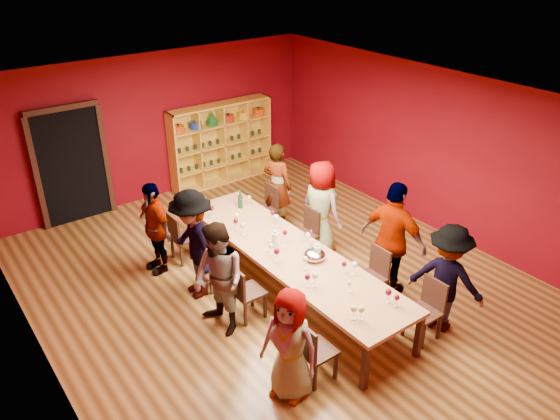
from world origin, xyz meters
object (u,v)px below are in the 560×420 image
at_px(chair_person_right_1, 374,273).
at_px(person_right_1, 393,240).
at_px(shelving_unit, 220,139).
at_px(person_right_3, 321,208).
at_px(person_left_3, 193,245).
at_px(chair_person_right_4, 267,206).
at_px(chair_person_left_0, 312,349).
at_px(chair_person_right_3, 307,231).
at_px(chair_person_left_4, 180,235).
at_px(chair_person_left_2, 244,290).
at_px(wine_bottle, 240,201).
at_px(chair_person_right_0, 428,306).
at_px(person_left_2, 219,280).
at_px(person_left_4, 155,227).
at_px(spittoon_bowl, 315,255).
at_px(person_right_0, 447,279).
at_px(chair_person_left_3, 210,261).
at_px(person_right_4, 277,186).
at_px(person_left_0, 290,344).
at_px(tasting_table, 289,254).

relative_size(chair_person_right_1, person_right_1, 0.47).
height_order(shelving_unit, person_right_3, shelving_unit).
height_order(person_right_1, person_right_3, person_right_1).
bearing_deg(person_left_3, chair_person_right_4, 123.26).
height_order(chair_person_left_0, chair_person_right_3, same).
height_order(chair_person_left_4, person_right_3, person_right_3).
bearing_deg(chair_person_left_4, chair_person_left_2, -90.00).
xyz_separation_m(chair_person_left_0, wine_bottle, (1.12, 3.33, 0.38)).
distance_m(chair_person_left_0, chair_person_right_0, 1.84).
height_order(chair_person_right_1, person_right_3, person_right_3).
bearing_deg(person_left_2, chair_person_left_4, 165.78).
distance_m(person_left_4, chair_person_right_1, 3.57).
xyz_separation_m(person_left_4, chair_person_right_4, (2.26, 0.04, -0.30)).
xyz_separation_m(chair_person_left_4, spittoon_bowl, (1.07, -2.24, 0.33)).
bearing_deg(chair_person_left_4, person_right_0, -60.32).
bearing_deg(chair_person_left_2, chair_person_right_1, -23.80).
bearing_deg(chair_person_right_4, person_left_4, -179.11).
bearing_deg(shelving_unit, chair_person_right_3, -97.63).
bearing_deg(chair_person_left_4, spittoon_bowl, -64.35).
bearing_deg(person_right_1, person_left_4, 32.15).
xyz_separation_m(shelving_unit, chair_person_left_3, (-2.31, -3.47, -0.49)).
bearing_deg(chair_person_left_2, person_left_2, -180.00).
relative_size(chair_person_left_2, chair_person_right_4, 1.00).
height_order(shelving_unit, chair_person_right_1, shelving_unit).
bearing_deg(person_right_4, chair_person_right_3, 149.79).
bearing_deg(person_left_3, chair_person_right_0, 43.84).
relative_size(person_left_0, chair_person_left_4, 1.69).
bearing_deg(chair_person_right_0, person_left_4, 120.84).
distance_m(person_left_2, person_right_0, 3.13).
relative_size(person_left_2, chair_person_left_4, 1.88).
height_order(shelving_unit, person_right_0, shelving_unit).
distance_m(person_right_1, chair_person_right_4, 2.85).
bearing_deg(chair_person_right_4, person_left_0, -121.57).
bearing_deg(chair_person_left_2, person_left_3, 105.27).
height_order(chair_person_right_1, spittoon_bowl, spittoon_bowl).
bearing_deg(tasting_table, chair_person_left_3, 137.16).
bearing_deg(chair_person_left_2, person_left_0, -102.77).
bearing_deg(person_right_3, person_right_0, 175.14).
height_order(person_left_3, chair_person_left_4, person_left_3).
distance_m(shelving_unit, chair_person_right_1, 5.29).
relative_size(shelving_unit, chair_person_right_1, 2.70).
bearing_deg(chair_person_right_0, chair_person_right_4, 90.00).
bearing_deg(person_right_1, shelving_unit, -12.72).
height_order(person_left_0, person_left_4, person_left_4).
height_order(person_right_4, spittoon_bowl, person_right_4).
relative_size(person_left_2, chair_person_right_4, 1.88).
distance_m(person_right_1, spittoon_bowl, 1.22).
bearing_deg(person_right_0, person_left_2, 32.10).
bearing_deg(person_left_4, chair_person_left_4, 87.26).
distance_m(chair_person_right_1, person_right_3, 1.67).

